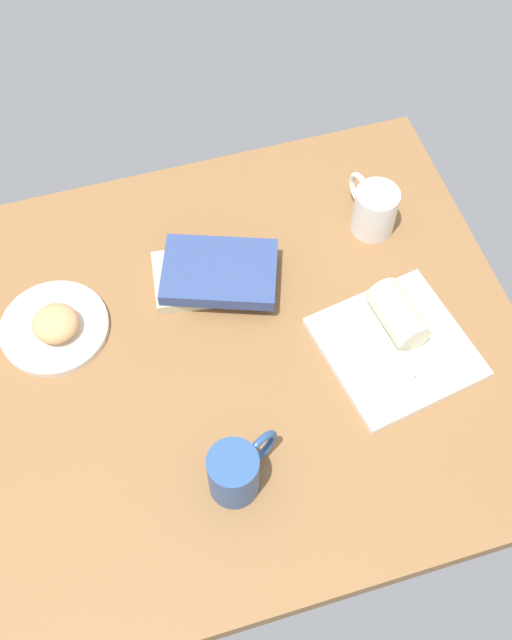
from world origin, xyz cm
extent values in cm
cube|color=olive|center=(0.00, 0.00, 2.00)|extent=(110.00, 90.00, 4.00)
cylinder|color=silver|center=(26.39, -12.98, 4.70)|extent=(19.50, 19.50, 1.40)
ellipsoid|color=tan|center=(25.69, -11.83, 7.71)|extent=(9.18, 9.11, 4.62)
cube|color=white|center=(-30.84, 8.20, 4.80)|extent=(28.14, 28.14, 1.60)
cylinder|color=silver|center=(-29.09, 13.38, 6.91)|extent=(5.89, 5.89, 2.63)
cylinder|color=#CF5424|center=(-29.09, 13.38, 7.93)|extent=(4.83, 4.83, 0.40)
cylinder|color=beige|center=(-32.25, 4.05, 8.73)|extent=(7.97, 12.65, 6.27)
cube|color=beige|center=(-2.91, -15.58, 5.27)|extent=(21.69, 15.21, 2.55)
cube|color=#33477F|center=(-4.78, -14.18, 7.92)|extent=(24.36, 20.43, 2.75)
cylinder|color=#2D518C|center=(3.18, 24.03, 9.19)|extent=(8.11, 8.11, 10.37)
cylinder|color=#B37133|center=(3.18, 24.03, 13.77)|extent=(6.65, 6.65, 0.40)
torus|color=#2D518C|center=(-1.87, 21.26, 9.19)|extent=(7.08, 4.62, 7.42)
cylinder|color=white|center=(-36.71, -18.74, 8.97)|extent=(8.34, 8.34, 9.93)
cylinder|color=#B06235|center=(-36.71, -18.74, 13.33)|extent=(6.84, 6.84, 0.40)
torus|color=white|center=(-35.78, -24.48, 8.97)|extent=(2.32, 7.26, 7.16)
camera|label=1|loc=(11.23, 63.64, 121.90)|focal=42.59mm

